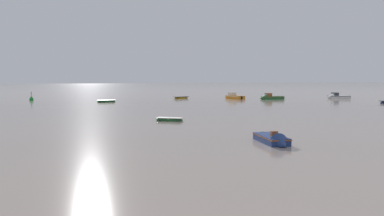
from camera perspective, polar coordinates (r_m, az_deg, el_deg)
rowboat_moored_1 at (r=45.55m, az=-3.57°, el=-1.82°), size 3.60×2.98×0.56m
motorboat_moored_1 at (r=102.92m, az=21.65°, el=1.59°), size 6.51×3.03×2.39m
rowboat_moored_3 at (r=96.10m, az=-1.71°, el=1.62°), size 4.86×3.22×0.73m
rowboat_moored_4 at (r=83.25m, az=-13.29°, el=1.02°), size 4.53×2.51×0.68m
motorboat_moored_2 at (r=30.17m, az=12.84°, el=-5.11°), size 2.33×4.93×1.63m
motorboat_moored_3 at (r=96.26m, az=6.42°, el=1.71°), size 3.38×6.82×2.48m
motorboat_moored_5 at (r=94.19m, az=12.05°, el=1.56°), size 6.45×2.64×2.38m
channel_buoy at (r=95.14m, az=-23.89°, el=1.35°), size 0.90×0.90×2.30m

